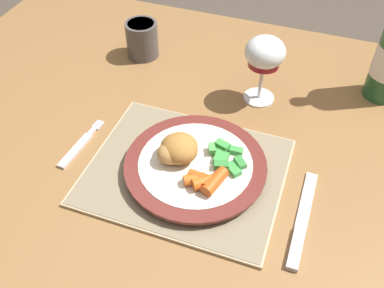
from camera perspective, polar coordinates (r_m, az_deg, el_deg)
The scene contains 10 objects.
dining_table at distance 0.82m, azimuth 5.05°, elevation -4.78°, with size 1.35×0.88×0.74m.
placemat at distance 0.71m, azimuth -0.81°, elevation -3.68°, with size 0.32×0.26×0.01m.
dinner_plate at distance 0.70m, azimuth 0.45°, elevation -2.96°, with size 0.23×0.23×0.02m.
breaded_croquettes at distance 0.69m, azimuth -1.84°, elevation -0.60°, with size 0.08×0.09×0.04m.
green_beans_pile at distance 0.70m, azimuth 4.46°, elevation -1.74°, with size 0.07×0.06×0.02m.
glazed_carrots at distance 0.66m, azimuth 2.10°, elevation -4.90°, with size 0.07×0.06×0.02m.
fork at distance 0.78m, azimuth -14.86°, elevation -0.33°, with size 0.02×0.13×0.01m.
table_knife at distance 0.67m, azimuth 14.31°, elevation -10.60°, with size 0.02×0.19×0.01m.
wine_glass at distance 0.81m, azimuth 9.67°, elevation 11.58°, with size 0.08×0.08×0.14m.
drinking_cup at distance 0.96m, azimuth -6.68°, elevation 13.79°, with size 0.07×0.07×0.08m.
Camera 1 is at (0.11, -0.52, 1.28)m, focal length 40.00 mm.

